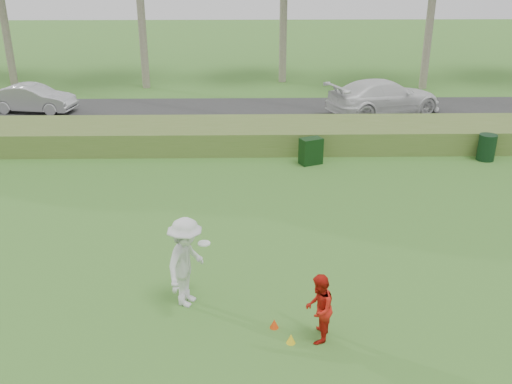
{
  "coord_description": "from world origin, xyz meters",
  "views": [
    {
      "loc": [
        -0.27,
        -10.04,
        7.18
      ],
      "look_at": [
        0.0,
        4.0,
        1.3
      ],
      "focal_mm": 40.0,
      "sensor_mm": 36.0,
      "label": 1
    }
  ],
  "objects_px": {
    "car_mid": "(33,98)",
    "cone_orange": "(274,324)",
    "cone_yellow": "(291,339)",
    "player_red": "(319,309)",
    "car_right": "(384,97)",
    "utility_cabinet": "(311,151)",
    "trash_bin": "(487,147)",
    "player_white": "(186,262)"
  },
  "relations": [
    {
      "from": "car_mid",
      "to": "car_right",
      "type": "bearing_deg",
      "value": -82.99
    },
    {
      "from": "cone_orange",
      "to": "utility_cabinet",
      "type": "height_order",
      "value": "utility_cabinet"
    },
    {
      "from": "player_red",
      "to": "cone_orange",
      "type": "distance_m",
      "value": 1.13
    },
    {
      "from": "cone_yellow",
      "to": "trash_bin",
      "type": "height_order",
      "value": "trash_bin"
    },
    {
      "from": "cone_orange",
      "to": "car_right",
      "type": "distance_m",
      "value": 17.96
    },
    {
      "from": "cone_orange",
      "to": "player_white",
      "type": "bearing_deg",
      "value": 152.97
    },
    {
      "from": "player_white",
      "to": "cone_orange",
      "type": "bearing_deg",
      "value": -95.09
    },
    {
      "from": "cone_yellow",
      "to": "cone_orange",
      "type": "bearing_deg",
      "value": 121.0
    },
    {
      "from": "trash_bin",
      "to": "car_right",
      "type": "distance_m",
      "value": 7.01
    },
    {
      "from": "player_white",
      "to": "utility_cabinet",
      "type": "distance_m",
      "value": 9.8
    },
    {
      "from": "utility_cabinet",
      "to": "car_mid",
      "type": "height_order",
      "value": "car_mid"
    },
    {
      "from": "player_red",
      "to": "car_mid",
      "type": "xyz_separation_m",
      "value": [
        -11.69,
        17.95,
        -0.01
      ]
    },
    {
      "from": "player_white",
      "to": "utility_cabinet",
      "type": "relative_size",
      "value": 2.1
    },
    {
      "from": "cone_orange",
      "to": "car_mid",
      "type": "xyz_separation_m",
      "value": [
        -10.84,
        17.55,
        0.62
      ]
    },
    {
      "from": "player_red",
      "to": "player_white",
      "type": "bearing_deg",
      "value": -101.26
    },
    {
      "from": "car_mid",
      "to": "cone_orange",
      "type": "bearing_deg",
      "value": -139.03
    },
    {
      "from": "player_white",
      "to": "player_red",
      "type": "bearing_deg",
      "value": -94.48
    },
    {
      "from": "utility_cabinet",
      "to": "car_mid",
      "type": "relative_size",
      "value": 0.24
    },
    {
      "from": "player_red",
      "to": "trash_bin",
      "type": "height_order",
      "value": "player_red"
    },
    {
      "from": "trash_bin",
      "to": "car_right",
      "type": "height_order",
      "value": "car_right"
    },
    {
      "from": "cone_yellow",
      "to": "utility_cabinet",
      "type": "relative_size",
      "value": 0.21
    },
    {
      "from": "player_red",
      "to": "car_right",
      "type": "distance_m",
      "value": 18.06
    },
    {
      "from": "player_white",
      "to": "utility_cabinet",
      "type": "bearing_deg",
      "value": -0.29
    },
    {
      "from": "utility_cabinet",
      "to": "car_mid",
      "type": "bearing_deg",
      "value": 125.56
    },
    {
      "from": "cone_orange",
      "to": "car_right",
      "type": "height_order",
      "value": "car_right"
    },
    {
      "from": "player_red",
      "to": "cone_yellow",
      "type": "xyz_separation_m",
      "value": [
        -0.55,
        -0.11,
        -0.63
      ]
    },
    {
      "from": "cone_yellow",
      "to": "player_red",
      "type": "bearing_deg",
      "value": 11.61
    },
    {
      "from": "utility_cabinet",
      "to": "car_right",
      "type": "relative_size",
      "value": 0.17
    },
    {
      "from": "player_white",
      "to": "trash_bin",
      "type": "distance_m",
      "value": 13.95
    },
    {
      "from": "cone_orange",
      "to": "car_mid",
      "type": "height_order",
      "value": "car_mid"
    },
    {
      "from": "car_right",
      "to": "cone_yellow",
      "type": "bearing_deg",
      "value": 141.07
    },
    {
      "from": "utility_cabinet",
      "to": "trash_bin",
      "type": "relative_size",
      "value": 0.99
    },
    {
      "from": "utility_cabinet",
      "to": "trash_bin",
      "type": "distance_m",
      "value": 6.64
    },
    {
      "from": "cone_orange",
      "to": "utility_cabinet",
      "type": "bearing_deg",
      "value": 79.61
    },
    {
      "from": "cone_yellow",
      "to": "car_right",
      "type": "height_order",
      "value": "car_right"
    },
    {
      "from": "car_mid",
      "to": "cone_yellow",
      "type": "bearing_deg",
      "value": -139.05
    },
    {
      "from": "trash_bin",
      "to": "car_mid",
      "type": "distance_m",
      "value": 20.62
    },
    {
      "from": "cone_yellow",
      "to": "car_mid",
      "type": "distance_m",
      "value": 21.24
    },
    {
      "from": "cone_orange",
      "to": "trash_bin",
      "type": "distance_m",
      "value": 13.34
    },
    {
      "from": "player_white",
      "to": "car_mid",
      "type": "relative_size",
      "value": 0.51
    },
    {
      "from": "player_red",
      "to": "car_right",
      "type": "height_order",
      "value": "car_right"
    },
    {
      "from": "cone_orange",
      "to": "cone_yellow",
      "type": "relative_size",
      "value": 0.99
    }
  ]
}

